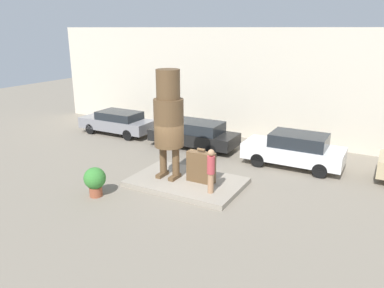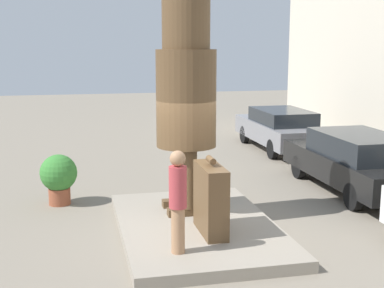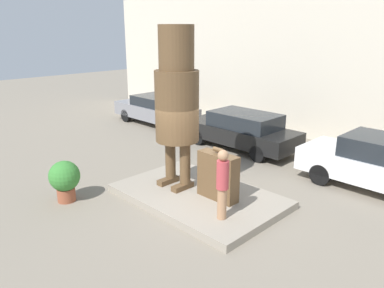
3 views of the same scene
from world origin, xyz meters
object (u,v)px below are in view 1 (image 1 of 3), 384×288
object	(u,v)px
parked_car_white	(294,149)
planter_pot	(95,180)
giant_suitcase	(201,167)
statue_figure	(169,116)
tourist	(211,169)
parked_car_grey	(117,122)
parked_car_black	(195,134)

from	to	relation	value
parked_car_white	planter_pot	xyz separation A→B (m)	(-5.84, -6.83, -0.18)
giant_suitcase	planter_pot	size ratio (longest dim) A/B	1.23
statue_figure	tourist	distance (m)	2.83
tourist	planter_pot	distance (m)	4.42
parked_car_white	planter_pot	bearing A→B (deg)	49.47
parked_car_grey	statue_figure	bearing A→B (deg)	144.67
parked_car_grey	giant_suitcase	bearing A→B (deg)	150.48
giant_suitcase	parked_car_white	size ratio (longest dim) A/B	0.32
parked_car_grey	parked_car_black	size ratio (longest dim) A/B	0.97
statue_figure	giant_suitcase	world-z (taller)	statue_figure
parked_car_black	planter_pot	size ratio (longest dim) A/B	4.10
tourist	parked_car_grey	xyz separation A→B (m)	(-8.85, 5.32, -0.39)
giant_suitcase	tourist	xyz separation A→B (m)	(0.80, -0.76, 0.31)
parked_car_white	giant_suitcase	bearing A→B (deg)	56.27
tourist	parked_car_white	bearing A→B (deg)	68.39
planter_pot	giant_suitcase	bearing A→B (deg)	41.43
giant_suitcase	statue_figure	bearing A→B (deg)	-173.62
tourist	parked_car_grey	size ratio (longest dim) A/B	0.37
parked_car_grey	parked_car_white	size ratio (longest dim) A/B	1.02
giant_suitcase	tourist	bearing A→B (deg)	-43.47
parked_car_grey	parked_car_white	world-z (taller)	parked_car_white
statue_figure	planter_pot	world-z (taller)	statue_figure
statue_figure	planter_pot	xyz separation A→B (m)	(-1.72, -2.59, -2.15)
giant_suitcase	parked_car_grey	distance (m)	9.24
tourist	planter_pot	world-z (taller)	tourist
statue_figure	parked_car_black	bearing A→B (deg)	105.51
tourist	parked_car_white	xyz separation A→B (m)	(1.92, 4.84, -0.31)
parked_car_grey	planter_pot	xyz separation A→B (m)	(4.93, -7.30, -0.10)
tourist	statue_figure	bearing A→B (deg)	164.60
giant_suitcase	parked_car_white	world-z (taller)	giant_suitcase
tourist	parked_car_black	distance (m)	6.21
parked_car_black	planter_pot	bearing A→B (deg)	86.31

